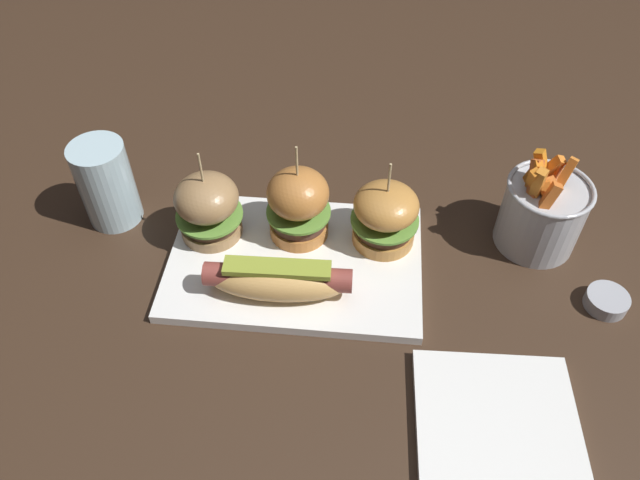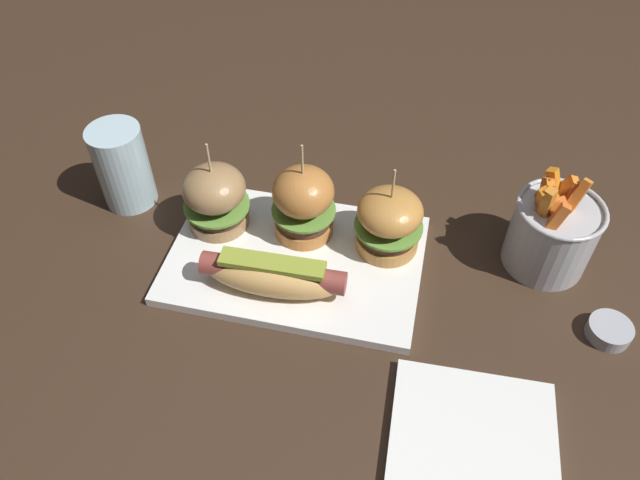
{
  "view_description": "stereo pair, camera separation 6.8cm",
  "coord_description": "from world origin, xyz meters",
  "views": [
    {
      "loc": [
        0.08,
        -0.53,
        0.64
      ],
      "look_at": [
        0.03,
        0.0,
        0.05
      ],
      "focal_mm": 34.55,
      "sensor_mm": 36.0,
      "label": 1
    },
    {
      "loc": [
        0.15,
        -0.52,
        0.64
      ],
      "look_at": [
        0.03,
        0.0,
        0.05
      ],
      "focal_mm": 34.55,
      "sensor_mm": 36.0,
      "label": 2
    }
  ],
  "objects": [
    {
      "name": "slider_center",
      "position": [
        0.0,
        0.05,
        0.07
      ],
      "size": [
        0.09,
        0.09,
        0.15
      ],
      "color": "#BA7436",
      "rests_on": "platter_main"
    },
    {
      "name": "slider_right",
      "position": [
        0.12,
        0.05,
        0.06
      ],
      "size": [
        0.09,
        0.09,
        0.13
      ],
      "color": "#C1833C",
      "rests_on": "platter_main"
    },
    {
      "name": "hot_dog",
      "position": [
        -0.01,
        -0.06,
        0.04
      ],
      "size": [
        0.19,
        0.06,
        0.05
      ],
      "color": "#E2AA5F",
      "rests_on": "platter_main"
    },
    {
      "name": "water_glass",
      "position": [
        -0.27,
        0.07,
        0.06
      ],
      "size": [
        0.08,
        0.08,
        0.13
      ],
      "primitive_type": "cylinder",
      "color": "silver",
      "rests_on": "ground"
    },
    {
      "name": "side_plate",
      "position": [
        0.25,
        -0.21,
        0.01
      ],
      "size": [
        0.18,
        0.18,
        0.01
      ],
      "primitive_type": "cube",
      "rotation": [
        0.0,
        0.0,
        0.03
      ],
      "color": "white",
      "rests_on": "ground"
    },
    {
      "name": "slider_left",
      "position": [
        -0.12,
        0.04,
        0.06
      ],
      "size": [
        0.09,
        0.09,
        0.14
      ],
      "color": "#9D764B",
      "rests_on": "platter_main"
    },
    {
      "name": "sauce_ramekin",
      "position": [
        0.4,
        -0.03,
        0.01
      ],
      "size": [
        0.05,
        0.05,
        0.02
      ],
      "color": "#A8AAB2",
      "rests_on": "ground"
    },
    {
      "name": "ground_plane",
      "position": [
        0.0,
        0.0,
        0.0
      ],
      "size": [
        3.0,
        3.0,
        0.0
      ],
      "primitive_type": "plane",
      "color": "#382619"
    },
    {
      "name": "platter_main",
      "position": [
        0.0,
        0.0,
        0.01
      ],
      "size": [
        0.34,
        0.22,
        0.01
      ],
      "primitive_type": "cube",
      "color": "white",
      "rests_on": "ground"
    },
    {
      "name": "fries_bucket",
      "position": [
        0.33,
        0.08,
        0.06
      ],
      "size": [
        0.11,
        0.11,
        0.15
      ],
      "color": "#B7BABF",
      "rests_on": "ground"
    }
  ]
}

